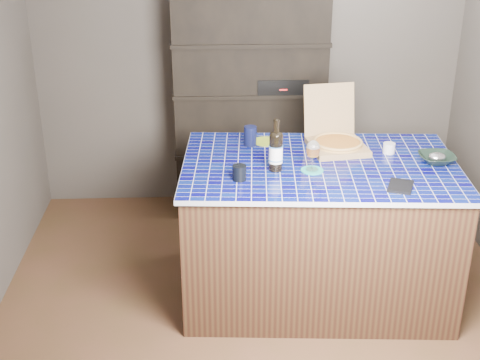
{
  "coord_description": "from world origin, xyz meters",
  "views": [
    {
      "loc": [
        -0.3,
        -3.65,
        2.61
      ],
      "look_at": [
        -0.14,
        0.0,
        0.95
      ],
      "focal_mm": 50.0,
      "sensor_mm": 36.0,
      "label": 1
    }
  ],
  "objects_px": {
    "kitchen_island": "(317,230)",
    "mead_bottle": "(276,150)",
    "wine_glass": "(313,150)",
    "pizza_box": "(337,141)",
    "bowl": "(437,159)",
    "dvd_case": "(401,186)"
  },
  "relations": [
    {
      "from": "kitchen_island",
      "to": "bowl",
      "type": "relative_size",
      "value": 7.96
    },
    {
      "from": "kitchen_island",
      "to": "pizza_box",
      "type": "height_order",
      "value": "pizza_box"
    },
    {
      "from": "mead_bottle",
      "to": "wine_glass",
      "type": "xyz_separation_m",
      "value": [
        0.23,
        -0.02,
        0.01
      ]
    },
    {
      "from": "bowl",
      "to": "mead_bottle",
      "type": "bearing_deg",
      "value": -175.89
    },
    {
      "from": "pizza_box",
      "to": "bowl",
      "type": "xyz_separation_m",
      "value": [
        0.6,
        -0.27,
        -0.03
      ]
    },
    {
      "from": "pizza_box",
      "to": "wine_glass",
      "type": "height_order",
      "value": "pizza_box"
    },
    {
      "from": "pizza_box",
      "to": "dvd_case",
      "type": "height_order",
      "value": "pizza_box"
    },
    {
      "from": "pizza_box",
      "to": "wine_glass",
      "type": "relative_size",
      "value": 2.44
    },
    {
      "from": "kitchen_island",
      "to": "pizza_box",
      "type": "bearing_deg",
      "value": 63.63
    },
    {
      "from": "wine_glass",
      "to": "dvd_case",
      "type": "relative_size",
      "value": 1.03
    },
    {
      "from": "dvd_case",
      "to": "bowl",
      "type": "xyz_separation_m",
      "value": [
        0.33,
        0.36,
        0.02
      ]
    },
    {
      "from": "wine_glass",
      "to": "dvd_case",
      "type": "distance_m",
      "value": 0.57
    },
    {
      "from": "kitchen_island",
      "to": "mead_bottle",
      "type": "bearing_deg",
      "value": -159.48
    },
    {
      "from": "pizza_box",
      "to": "mead_bottle",
      "type": "distance_m",
      "value": 0.56
    },
    {
      "from": "kitchen_island",
      "to": "wine_glass",
      "type": "distance_m",
      "value": 0.63
    },
    {
      "from": "dvd_case",
      "to": "bowl",
      "type": "relative_size",
      "value": 0.84
    },
    {
      "from": "kitchen_island",
      "to": "mead_bottle",
      "type": "height_order",
      "value": "mead_bottle"
    },
    {
      "from": "wine_glass",
      "to": "bowl",
      "type": "distance_m",
      "value": 0.82
    },
    {
      "from": "dvd_case",
      "to": "kitchen_island",
      "type": "bearing_deg",
      "value": 159.18
    },
    {
      "from": "mead_bottle",
      "to": "wine_glass",
      "type": "bearing_deg",
      "value": -5.22
    },
    {
      "from": "pizza_box",
      "to": "bowl",
      "type": "bearing_deg",
      "value": -32.23
    },
    {
      "from": "pizza_box",
      "to": "mead_bottle",
      "type": "relative_size",
      "value": 1.43
    }
  ]
}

